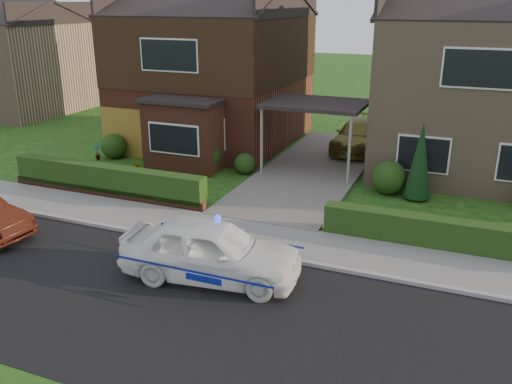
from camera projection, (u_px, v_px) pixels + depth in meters
The scene contains 23 objects.
ground at pixel (173, 307), 12.13m from camera, with size 120.00×120.00×0.00m, color #124311.
road at pixel (173, 307), 12.13m from camera, with size 60.00×6.00×0.02m, color black.
kerb at pixel (230, 249), 14.76m from camera, with size 60.00×0.16×0.12m, color #9E9993.
sidewalk at pixel (246, 235), 15.68m from camera, with size 60.00×2.00×0.10m, color slate.
driveway at pixel (314, 169), 21.69m from camera, with size 3.80×12.00×0.12m, color #666059.
house_left at pixel (214, 61), 25.02m from camera, with size 7.50×9.53×7.25m.
house_right at pixel (483, 76), 21.02m from camera, with size 7.50×8.06×7.25m.
carport_link at pixel (316, 105), 20.78m from camera, with size 3.80×3.00×2.77m.
garage_door at pixel (124, 133), 23.40m from camera, with size 2.20×0.10×2.10m, color olive.
dwarf_wall at pixel (106, 192), 18.75m from camera, with size 7.70×0.25×0.36m, color brown.
hedge_left at pixel (109, 196), 18.94m from camera, with size 7.50×0.55×0.90m, color #173410.
hedge_right at pixel (459, 252), 14.72m from camera, with size 7.50×0.55×0.80m, color #173410.
shrub_left_far at pixel (114, 146), 23.26m from camera, with size 1.08×1.08×1.08m, color #173410.
shrub_left_mid at pixel (205, 155), 21.44m from camera, with size 1.32×1.32×1.32m, color #173410.
shrub_left_near at pixel (245, 163), 21.21m from camera, with size 0.84×0.84×0.84m, color #173410.
shrub_right_near at pixel (389, 177), 18.97m from camera, with size 1.20×1.20×1.20m, color #173410.
conifer_a at pixel (420, 163), 18.21m from camera, with size 0.90×0.90×2.60m, color black.
neighbour_left at pixel (17, 68), 32.33m from camera, with size 6.50×7.00×5.20m, color #9D7E60.
police_car at pixel (211, 251), 13.11m from camera, with size 4.05×4.58×1.66m.
driveway_car at pixel (358, 135), 24.15m from camera, with size 1.81×4.45×1.29m, color olive.
potted_plant_a at pixel (97, 152), 23.07m from camera, with size 0.35×0.24×0.67m, color gray.
potted_plant_b at pixel (137, 171), 20.51m from camera, with size 0.39×0.32×0.71m, color gray.
potted_plant_c at pixel (177, 190), 18.44m from camera, with size 0.41×0.41×0.72m, color gray.
Camera 1 is at (5.72, -9.06, 6.50)m, focal length 38.00 mm.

